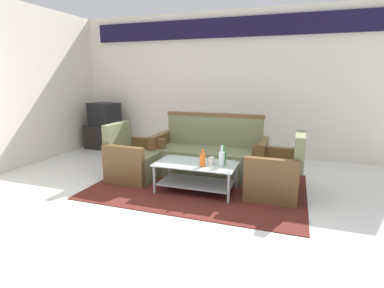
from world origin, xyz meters
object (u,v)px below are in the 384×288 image
(couch, at_px, (210,155))
(coffee_table, at_px, (196,173))
(bottle_orange, at_px, (203,160))
(tv_stand, at_px, (106,137))
(armchair_left, at_px, (134,161))
(armchair_right, at_px, (276,175))
(television, at_px, (104,114))
(bottle_clear, at_px, (222,159))
(bottle_green, at_px, (223,157))
(cup, at_px, (211,161))

(couch, distance_m, coffee_table, 0.80)
(bottle_orange, bearing_deg, tv_stand, 145.66)
(armchair_left, bearing_deg, armchair_right, 93.05)
(television, bearing_deg, bottle_clear, 160.54)
(bottle_clear, height_order, bottle_green, bottle_clear)
(bottle_green, height_order, tv_stand, bottle_green)
(armchair_left, relative_size, television, 1.26)
(bottle_clear, distance_m, cup, 0.17)
(cup, bearing_deg, tv_stand, 148.23)
(armchair_left, height_order, television, television)
(bottle_clear, distance_m, television, 3.60)
(couch, distance_m, cup, 0.84)
(armchair_right, height_order, coffee_table, armchair_right)
(armchair_left, distance_m, television, 2.32)
(bottle_clear, relative_size, bottle_green, 1.11)
(tv_stand, bearing_deg, bottle_green, -29.66)
(tv_stand, bearing_deg, armchair_right, -23.05)
(couch, distance_m, armchair_right, 1.22)
(armchair_left, height_order, bottle_green, armchair_left)
(bottle_orange, xyz_separation_m, bottle_green, (0.23, 0.19, 0.01))
(bottle_clear, bearing_deg, television, 148.75)
(armchair_right, relative_size, coffee_table, 0.77)
(bottle_clear, relative_size, tv_stand, 0.35)
(television, bearing_deg, armchair_right, 168.71)
(bottle_orange, height_order, tv_stand, bottle_orange)
(cup, bearing_deg, armchair_right, 14.48)
(armchair_left, xyz_separation_m, bottle_clear, (1.45, -0.26, 0.23))
(armchair_right, xyz_separation_m, bottle_orange, (-0.91, -0.34, 0.21))
(bottle_clear, bearing_deg, tv_stand, 148.79)
(armchair_right, bearing_deg, cup, 105.13)
(armchair_right, height_order, television, television)
(armchair_right, relative_size, television, 1.26)
(cup, bearing_deg, couch, 107.42)
(armchair_left, distance_m, cup, 1.33)
(armchair_left, bearing_deg, bottle_clear, 82.77)
(coffee_table, relative_size, bottle_green, 4.34)
(armchair_right, height_order, bottle_clear, armchair_right)
(cup, height_order, tv_stand, tv_stand)
(coffee_table, relative_size, bottle_orange, 4.72)
(bottle_clear, bearing_deg, armchair_right, 21.40)
(television, bearing_deg, bottle_green, 162.09)
(bottle_clear, distance_m, tv_stand, 3.60)
(cup, bearing_deg, bottle_clear, -19.14)
(coffee_table, xyz_separation_m, television, (-2.71, 1.82, 0.49))
(coffee_table, relative_size, tv_stand, 1.38)
(tv_stand, relative_size, television, 1.18)
(cup, relative_size, television, 0.15)
(armchair_right, xyz_separation_m, coffee_table, (-1.04, -0.22, -0.02))
(armchair_right, bearing_deg, tv_stand, 67.60)
(coffee_table, bearing_deg, armchair_right, 11.91)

